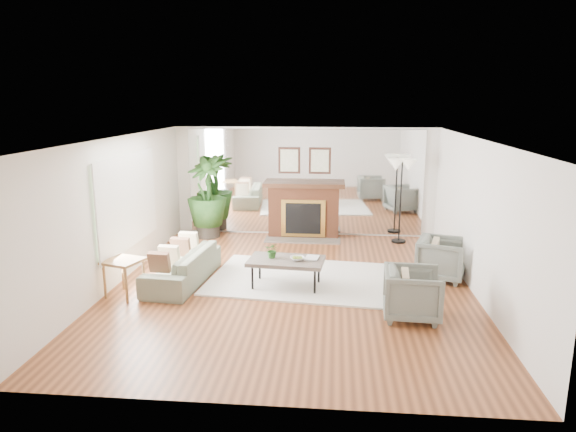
# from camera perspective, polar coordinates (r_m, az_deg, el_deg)

# --- Properties ---
(ground) EXTENTS (7.00, 7.00, 0.00)m
(ground) POSITION_cam_1_polar(r_m,az_deg,el_deg) (8.82, 0.41, -7.83)
(ground) COLOR brown
(ground) RESTS_ON ground
(wall_left) EXTENTS (0.02, 7.00, 2.50)m
(wall_left) POSITION_cam_1_polar(r_m,az_deg,el_deg) (9.20, -18.47, 0.48)
(wall_left) COLOR white
(wall_left) RESTS_ON ground
(wall_right) EXTENTS (0.02, 7.00, 2.50)m
(wall_right) POSITION_cam_1_polar(r_m,az_deg,el_deg) (8.74, 20.37, -0.29)
(wall_right) COLOR white
(wall_right) RESTS_ON ground
(wall_back) EXTENTS (6.00, 0.02, 2.50)m
(wall_back) POSITION_cam_1_polar(r_m,az_deg,el_deg) (11.88, 1.85, 3.81)
(wall_back) COLOR white
(wall_back) RESTS_ON ground
(mirror_panel) EXTENTS (5.40, 0.04, 2.40)m
(mirror_panel) POSITION_cam_1_polar(r_m,az_deg,el_deg) (11.86, 1.85, 3.80)
(mirror_panel) COLOR silver
(mirror_panel) RESTS_ON wall_back
(window_panel) EXTENTS (0.04, 2.40, 1.50)m
(window_panel) POSITION_cam_1_polar(r_m,az_deg,el_deg) (9.53, -17.40, 1.58)
(window_panel) COLOR #B2E09E
(window_panel) RESTS_ON wall_left
(fireplace) EXTENTS (1.85, 0.83, 2.05)m
(fireplace) POSITION_cam_1_polar(r_m,az_deg,el_deg) (11.76, 1.76, 0.79)
(fireplace) COLOR brown
(fireplace) RESTS_ON ground
(area_rug) EXTENTS (3.29, 2.50, 0.03)m
(area_rug) POSITION_cam_1_polar(r_m,az_deg,el_deg) (9.14, 1.27, -6.96)
(area_rug) COLOR white
(area_rug) RESTS_ON ground
(coffee_table) EXTENTS (1.31, 0.84, 0.50)m
(coffee_table) POSITION_cam_1_polar(r_m,az_deg,el_deg) (8.62, -0.21, -5.09)
(coffee_table) COLOR #60544C
(coffee_table) RESTS_ON ground
(sofa) EXTENTS (0.94, 2.03, 0.57)m
(sofa) POSITION_cam_1_polar(r_m,az_deg,el_deg) (9.12, -11.64, -5.49)
(sofa) COLOR gray
(sofa) RESTS_ON ground
(armchair_back) EXTENTS (1.02, 1.00, 0.74)m
(armchair_back) POSITION_cam_1_polar(r_m,az_deg,el_deg) (9.46, 16.69, -4.57)
(armchair_back) COLOR slate
(armchair_back) RESTS_ON ground
(armchair_front) EXTENTS (0.86, 0.84, 0.74)m
(armchair_front) POSITION_cam_1_polar(r_m,az_deg,el_deg) (7.71, 13.67, -8.38)
(armchair_front) COLOR slate
(armchair_front) RESTS_ON ground
(side_table) EXTENTS (0.67, 0.67, 0.61)m
(side_table) POSITION_cam_1_polar(r_m,az_deg,el_deg) (8.66, -17.81, -5.27)
(side_table) COLOR olive
(side_table) RESTS_ON ground
(potted_ficus) EXTENTS (1.15, 1.15, 1.86)m
(potted_ficus) POSITION_cam_1_polar(r_m,az_deg,el_deg) (11.84, -9.00, 2.39)
(potted_ficus) COLOR black
(potted_ficus) RESTS_ON ground
(floor_lamp) EXTENTS (0.60, 0.34, 1.86)m
(floor_lamp) POSITION_cam_1_polar(r_m,az_deg,el_deg) (11.41, 12.54, 4.84)
(floor_lamp) COLOR black
(floor_lamp) RESTS_ON ground
(tabletop_plant) EXTENTS (0.27, 0.24, 0.27)m
(tabletop_plant) POSITION_cam_1_polar(r_m,az_deg,el_deg) (8.65, -1.73, -3.82)
(tabletop_plant) COLOR #305C22
(tabletop_plant) RESTS_ON coffee_table
(fruit_bowl) EXTENTS (0.30, 0.30, 0.06)m
(fruit_bowl) POSITION_cam_1_polar(r_m,az_deg,el_deg) (8.55, 1.05, -4.76)
(fruit_bowl) COLOR olive
(fruit_bowl) RESTS_ON coffee_table
(book) EXTENTS (0.26, 0.33, 0.02)m
(book) POSITION_cam_1_polar(r_m,az_deg,el_deg) (8.67, 1.95, -4.63)
(book) COLOR olive
(book) RESTS_ON coffee_table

